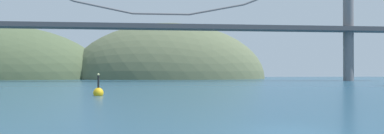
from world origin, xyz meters
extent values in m
plane|color=navy|center=(0.00, 0.00, 0.00)|extent=(360.00, 360.00, 0.00)
ellipsoid|color=#5B6647|center=(5.00, 135.00, 0.00)|extent=(68.15, 44.00, 39.02)
cylinder|color=slate|center=(51.26, 95.00, 17.37)|extent=(2.80, 2.80, 34.74)
cube|color=#47474C|center=(0.00, 95.00, 14.11)|extent=(138.52, 6.00, 1.20)
cylinder|color=slate|center=(-14.65, 95.00, 18.91)|extent=(14.74, 0.50, 3.37)
cylinder|color=slate|center=(0.00, 95.00, 17.47)|extent=(14.65, 0.50, 0.50)
cylinder|color=slate|center=(14.65, 95.00, 18.91)|extent=(14.74, 0.50, 3.37)
sphere|color=gold|center=(-10.58, 29.45, 0.30)|extent=(1.10, 1.10, 1.10)
cylinder|color=black|center=(-10.58, 29.45, 1.35)|extent=(0.20, 0.20, 1.60)
sphere|color=#F2EA99|center=(-10.58, 29.45, 2.27)|extent=(0.24, 0.24, 0.24)
camera|label=1|loc=(-6.66, -18.33, 2.60)|focal=41.02mm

